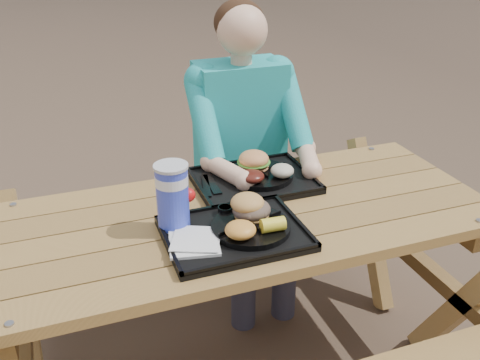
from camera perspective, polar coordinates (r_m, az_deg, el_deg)
name	(u,v)px	position (r m, az deg, el deg)	size (l,w,h in m)	color
picnic_table	(240,298)	(2.09, 0.00, -12.49)	(1.80, 1.49, 0.75)	#999999
tray_near	(234,234)	(1.74, -0.61, -5.82)	(0.45, 0.35, 0.02)	black
tray_far	(254,181)	(2.08, 1.45, -0.15)	(0.45, 0.35, 0.02)	black
plate_near	(251,227)	(1.74, 1.15, -5.01)	(0.26, 0.26, 0.02)	black
plate_far	(260,175)	(2.09, 2.12, 0.58)	(0.26, 0.26, 0.02)	black
napkin_stack	(194,242)	(1.67, -4.92, -6.65)	(0.15, 0.15, 0.02)	silver
soda_cup	(173,197)	(1.73, -7.20, -1.86)	(0.10, 0.10, 0.21)	#192CC0
condiment_bbq	(225,211)	(1.83, -1.59, -3.28)	(0.05, 0.05, 0.03)	black
condiment_mustard	(237,206)	(1.85, -0.30, -2.84)	(0.05, 0.05, 0.03)	gold
sandwich	(252,200)	(1.75, 1.25, -2.13)	(0.12, 0.12, 0.12)	#CB8F47
mac_cheese	(241,230)	(1.66, 0.05, -5.33)	(0.10, 0.10, 0.05)	gold
corn_cob	(273,225)	(1.70, 3.53, -4.77)	(0.08, 0.08, 0.05)	yellow
cutlery_far	(212,184)	(2.04, -3.03, -0.38)	(0.03, 0.18, 0.01)	black
burger	(254,155)	(2.10, 1.49, 2.63)	(0.12, 0.12, 0.11)	#DF8C4F
baked_beans	(252,176)	(2.00, 1.26, 0.39)	(0.10, 0.10, 0.04)	#4E170F
potato_salad	(282,171)	(2.05, 4.53, 1.00)	(0.09, 0.09, 0.05)	beige
diner	(241,169)	(2.47, 0.13, 1.22)	(0.48, 0.84, 1.28)	#1C95C5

